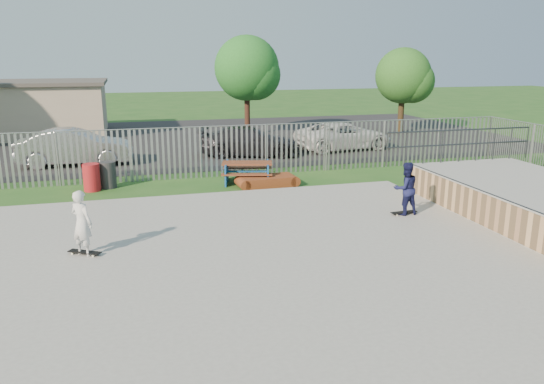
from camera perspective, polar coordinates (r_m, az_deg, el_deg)
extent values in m
plane|color=#22511B|center=(12.32, -6.48, -7.83)|extent=(120.00, 120.00, 0.00)
cube|color=gray|center=(12.29, -6.49, -7.50)|extent=(15.00, 12.00, 0.15)
cube|color=tan|center=(17.09, 26.15, -1.02)|extent=(4.00, 7.00, 1.05)
cube|color=#9E9E99|center=(16.96, 26.35, 0.75)|extent=(4.05, 7.05, 0.04)
cylinder|color=#383A3F|center=(15.73, 20.92, 0.37)|extent=(0.06, 7.00, 0.06)
cube|color=#5E2F1B|center=(19.84, -2.70, 3.13)|extent=(1.98, 1.15, 0.06)
cube|color=#5E2F1B|center=(19.29, -2.74, 1.90)|extent=(1.87, 0.73, 0.05)
cube|color=#5E2F1B|center=(20.50, -2.64, 2.65)|extent=(1.87, 0.73, 0.05)
cube|color=#144B8D|center=(19.91, -2.68, 2.08)|extent=(1.95, 1.80, 0.76)
cube|color=#652F16|center=(19.39, -0.52, 1.17)|extent=(1.94, 1.06, 0.38)
cylinder|color=#A91A1E|center=(19.73, -18.84, 1.49)|extent=(0.58, 0.58, 0.97)
cylinder|color=#2A2A2D|center=(20.00, -17.23, 1.78)|extent=(0.57, 0.57, 0.96)
cube|color=black|center=(30.69, -11.99, 5.48)|extent=(40.00, 18.00, 0.02)
imported|color=#B5B4B9|center=(24.51, -20.42, 4.56)|extent=(4.83, 1.81, 1.58)
imported|color=black|center=(25.19, -2.41, 5.46)|extent=(5.04, 3.06, 1.37)
imported|color=silver|center=(27.16, 7.73, 6.01)|extent=(5.17, 2.85, 1.37)
cube|color=#B9A88E|center=(35.02, -25.83, 7.91)|extent=(10.00, 6.00, 3.00)
cube|color=#4C4742|center=(34.91, -26.12, 10.51)|extent=(10.40, 6.40, 0.20)
cylinder|color=#3D2218|center=(31.81, -2.69, 9.13)|extent=(0.32, 0.32, 3.36)
sphere|color=#226322|center=(31.68, -2.74, 13.18)|extent=(3.77, 3.77, 3.77)
cylinder|color=#3A2B17|center=(33.66, 13.72, 8.69)|extent=(0.36, 0.36, 2.96)
sphere|color=#29591E|center=(33.53, 13.93, 12.06)|extent=(3.32, 3.32, 3.32)
cube|color=black|center=(15.97, 14.01, -2.11)|extent=(0.81, 0.25, 0.02)
cube|color=black|center=(13.18, -19.52, -6.09)|extent=(0.79, 0.58, 0.02)
imported|color=#151842|center=(15.78, 14.17, 0.36)|extent=(0.79, 0.63, 1.55)
imported|color=silver|center=(12.96, -19.78, -3.15)|extent=(0.67, 0.65, 1.55)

